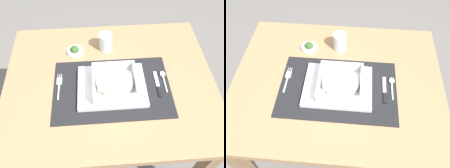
{
  "view_description": "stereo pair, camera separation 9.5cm",
  "coord_description": "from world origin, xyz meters",
  "views": [
    {
      "loc": [
        -0.04,
        -0.62,
        1.51
      ],
      "look_at": [
        0.01,
        -0.04,
        0.75
      ],
      "focal_mm": 38.15,
      "sensor_mm": 36.0,
      "label": 1
    },
    {
      "loc": [
        0.06,
        -0.62,
        1.51
      ],
      "look_at": [
        0.01,
        -0.04,
        0.75
      ],
      "focal_mm": 38.15,
      "sensor_mm": 36.0,
      "label": 2
    }
  ],
  "objects": [
    {
      "name": "ground_plane",
      "position": [
        0.0,
        0.0,
        0.0
      ],
      "size": [
        6.0,
        6.0,
        0.0
      ],
      "primitive_type": "plane",
      "color": "slate"
    },
    {
      "name": "butter_knife",
      "position": [
        0.2,
        -0.04,
        0.73
      ],
      "size": [
        0.01,
        0.13,
        0.01
      ],
      "rotation": [
        0.0,
        0.0,
        -0.01
      ],
      "color": "black",
      "rests_on": "placemat"
    },
    {
      "name": "drinking_glass",
      "position": [
        -0.01,
        0.19,
        0.76
      ],
      "size": [
        0.06,
        0.06,
        0.08
      ],
      "color": "white",
      "rests_on": "dining_table"
    },
    {
      "name": "porridge_bowl",
      "position": [
        0.02,
        -0.05,
        0.76
      ],
      "size": [
        0.17,
        0.17,
        0.06
      ],
      "color": "white",
      "rests_on": "serving_plate"
    },
    {
      "name": "fork",
      "position": [
        -0.21,
        -0.01,
        0.73
      ],
      "size": [
        0.02,
        0.13,
        0.0
      ],
      "rotation": [
        0.0,
        0.0,
        0.08
      ],
      "color": "silver",
      "rests_on": "placemat"
    },
    {
      "name": "serving_plate",
      "position": [
        0.01,
        -0.04,
        0.73
      ],
      "size": [
        0.28,
        0.22,
        0.02
      ],
      "primitive_type": "cube",
      "color": "white",
      "rests_on": "placemat"
    },
    {
      "name": "condiment_saucer",
      "position": [
        -0.15,
        0.18,
        0.73
      ],
      "size": [
        0.07,
        0.07,
        0.04
      ],
      "color": "white",
      "rests_on": "dining_table"
    },
    {
      "name": "placemat",
      "position": [
        0.01,
        -0.04,
        0.72
      ],
      "size": [
        0.48,
        0.32,
        0.0
      ],
      "primitive_type": "cube",
      "color": "black",
      "rests_on": "dining_table"
    },
    {
      "name": "spoon",
      "position": [
        0.23,
        0.0,
        0.73
      ],
      "size": [
        0.02,
        0.11,
        0.01
      ],
      "rotation": [
        0.0,
        0.0,
        -0.05
      ],
      "color": "silver",
      "rests_on": "placemat"
    },
    {
      "name": "dining_table",
      "position": [
        0.0,
        0.0,
        0.61
      ],
      "size": [
        0.89,
        0.71,
        0.72
      ],
      "color": "#A37A51",
      "rests_on": "ground"
    }
  ]
}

